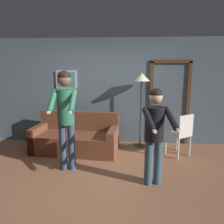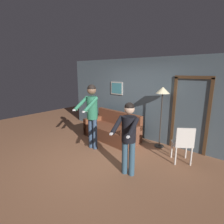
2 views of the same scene
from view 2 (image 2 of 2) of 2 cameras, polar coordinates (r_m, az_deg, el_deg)
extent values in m
plane|color=#925E40|center=(4.72, -3.66, -14.55)|extent=(12.00, 12.00, 0.00)
cube|color=#4C5C66|center=(5.78, 9.58, 4.13)|extent=(6.40, 0.06, 2.60)
cube|color=#B7B2A8|center=(6.27, 1.56, 7.77)|extent=(0.53, 0.02, 0.45)
cube|color=teal|center=(6.26, 1.48, 7.77)|extent=(0.45, 0.01, 0.37)
cube|color=#4C331E|center=(5.31, 19.45, -0.33)|extent=(0.08, 0.04, 2.04)
cube|color=#4C331E|center=(5.07, 28.92, -1.86)|extent=(0.08, 0.04, 2.04)
cube|color=#4C331E|center=(5.04, 25.17, 10.23)|extent=(0.98, 0.04, 0.08)
cube|color=brown|center=(5.81, -0.31, -6.77)|extent=(1.96, 1.00, 0.42)
cube|color=brown|center=(5.92, 2.13, -1.97)|extent=(1.91, 0.29, 0.45)
cube|color=brown|center=(6.40, -5.82, -4.17)|extent=(0.23, 0.86, 0.58)
cube|color=brown|center=(5.24, 6.47, -8.20)|extent=(0.23, 0.86, 0.58)
cylinder|color=#332D28|center=(5.49, 15.12, -10.68)|extent=(0.28, 0.28, 0.02)
cylinder|color=#332D28|center=(5.23, 15.64, -2.67)|extent=(0.04, 0.04, 1.57)
cone|color=#F9EAB7|center=(5.07, 16.25, 6.87)|extent=(0.38, 0.38, 0.18)
cylinder|color=#314661|center=(5.14, -6.97, -6.82)|extent=(0.13, 0.13, 0.89)
cylinder|color=#314661|center=(5.04, -5.59, -7.19)|extent=(0.13, 0.13, 0.89)
cylinder|color=#286B4C|center=(4.88, -6.51, 1.39)|extent=(0.30, 0.30, 0.63)
sphere|color=brown|center=(4.80, -6.67, 7.08)|extent=(0.24, 0.24, 0.24)
sphere|color=black|center=(4.80, -6.68, 7.59)|extent=(0.23, 0.23, 0.23)
cylinder|color=#286B4C|center=(4.79, -9.99, 2.84)|extent=(0.14, 0.53, 0.35)
cube|color=white|center=(4.65, -11.99, 0.71)|extent=(0.06, 0.15, 0.04)
cylinder|color=#286B4C|center=(4.56, -6.93, 2.43)|extent=(0.14, 0.53, 0.35)
cube|color=white|center=(4.42, -8.94, 0.17)|extent=(0.06, 0.15, 0.04)
cylinder|color=#325166|center=(3.92, 4.20, -14.45)|extent=(0.13, 0.13, 0.76)
cylinder|color=#325166|center=(3.86, 6.46, -14.90)|extent=(0.13, 0.13, 0.76)
cylinder|color=black|center=(3.63, 5.54, -5.58)|extent=(0.30, 0.30, 0.54)
sphere|color=#D8AD8E|center=(3.52, 5.69, 0.97)|extent=(0.21, 0.21, 0.21)
sphere|color=black|center=(3.51, 5.71, 1.56)|extent=(0.20, 0.20, 0.20)
cylinder|color=black|center=(3.47, 1.67, -4.16)|extent=(0.19, 0.47, 0.30)
cube|color=white|center=(3.33, 0.08, -6.93)|extent=(0.07, 0.16, 0.04)
cylinder|color=black|center=(3.35, 6.95, -4.93)|extent=(0.19, 0.47, 0.30)
cube|color=white|center=(3.20, 5.56, -7.86)|extent=(0.07, 0.16, 0.04)
cylinder|color=silver|center=(4.96, 23.02, -11.31)|extent=(0.04, 0.04, 0.45)
cylinder|color=silver|center=(4.86, 18.91, -11.48)|extent=(0.04, 0.04, 0.45)
cylinder|color=silver|center=(4.65, 24.42, -13.11)|extent=(0.04, 0.04, 0.45)
cylinder|color=silver|center=(4.54, 20.04, -13.35)|extent=(0.04, 0.04, 0.45)
cube|color=silver|center=(4.65, 21.85, -9.61)|extent=(0.59, 0.59, 0.03)
cube|color=silver|center=(4.40, 22.84, -7.66)|extent=(0.36, 0.28, 0.45)
camera|label=1|loc=(2.46, -61.44, -0.67)|focal=35.00mm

